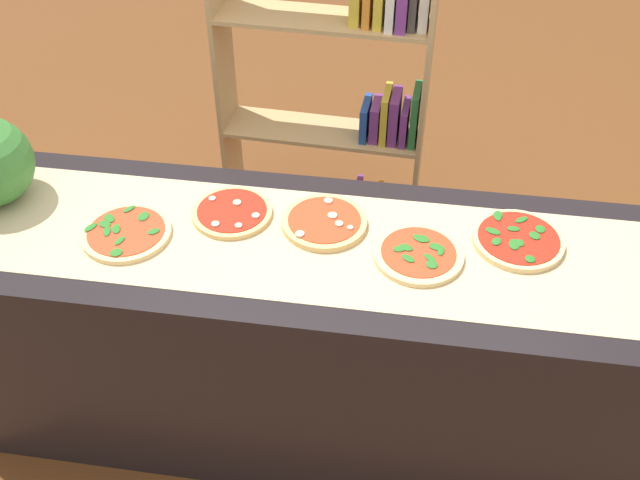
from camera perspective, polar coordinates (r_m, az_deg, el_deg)
The scene contains 9 objects.
ground_plane at distance 2.94m, azimuth 0.00°, elevation -13.40°, with size 12.00×12.00×0.00m, color brown.
counter at distance 2.59m, azimuth 0.00°, elevation -7.73°, with size 2.58×0.71×0.89m, color black.
parchment_paper at distance 2.27m, azimuth 0.00°, elevation -0.36°, with size 2.30×0.52×0.00m, color tan.
pizza_spinach_0 at distance 2.38m, azimuth -14.96°, elevation 0.56°, with size 0.28×0.28×0.03m.
pizza_mushroom_1 at distance 2.39m, azimuth -6.92°, elevation 2.17°, with size 0.26×0.26×0.03m.
pizza_mushroom_2 at distance 2.33m, azimuth 0.35°, elevation 1.42°, with size 0.28×0.28×0.03m.
pizza_spinach_3 at distance 2.24m, azimuth 7.73°, elevation -1.09°, with size 0.28×0.28×0.03m.
pizza_spinach_4 at distance 2.35m, azimuth 15.28°, elevation 0.02°, with size 0.29×0.29×0.03m.
bookshelf at distance 3.27m, azimuth 2.44°, elevation 11.60°, with size 0.94×0.30×1.66m.
Camera 1 is at (0.25, -1.67, 2.41)m, focal length 40.77 mm.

